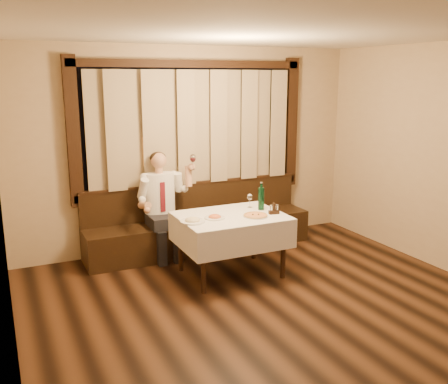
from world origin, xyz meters
name	(u,v)px	position (x,y,z in m)	size (l,w,h in m)	color
room	(262,164)	(0.00, 0.97, 1.50)	(5.01, 6.01, 2.81)	black
banquette	(199,228)	(0.00, 2.72, 0.31)	(3.20, 0.61, 0.94)	black
dining_table	(231,223)	(0.00, 1.70, 0.65)	(1.27, 0.97, 0.76)	black
pizza	(255,215)	(0.24, 1.52, 0.77)	(0.30, 0.30, 0.03)	white
pasta_red	(215,216)	(-0.23, 1.66, 0.79)	(0.24, 0.24, 0.08)	white
pasta_cream	(192,219)	(-0.53, 1.62, 0.80)	(0.29, 0.29, 0.10)	white
green_bottle	(261,198)	(0.45, 1.77, 0.91)	(0.08, 0.08, 0.35)	#0E4425
table_wine_glass	(250,198)	(0.37, 1.91, 0.89)	(0.07, 0.07, 0.18)	white
cruet_caddy	(274,210)	(0.50, 1.53, 0.80)	(0.13, 0.08, 0.13)	black
seated_man	(162,198)	(-0.56, 2.63, 0.82)	(0.78, 0.58, 1.42)	black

